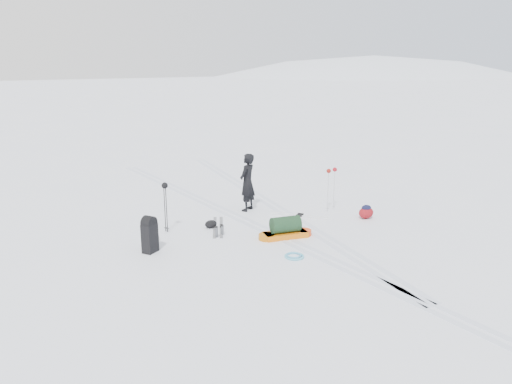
# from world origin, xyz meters

# --- Properties ---
(ground) EXTENTS (200.00, 200.00, 0.00)m
(ground) POSITION_xyz_m (0.00, 0.00, 0.00)
(ground) COLOR white
(ground) RESTS_ON ground
(snow_hill_backdrop) EXTENTS (359.50, 192.00, 162.45)m
(snow_hill_backdrop) POSITION_xyz_m (62.69, 84.02, -69.02)
(snow_hill_backdrop) COLOR silver
(snow_hill_backdrop) RESTS_ON ground
(ski_tracks) EXTENTS (3.38, 17.97, 0.01)m
(ski_tracks) POSITION_xyz_m (0.61, 0.88, 0.00)
(ski_tracks) COLOR silver
(ski_tracks) RESTS_ON ground
(skier) EXTENTS (0.71, 0.65, 1.63)m
(skier) POSITION_xyz_m (0.48, 1.64, 0.81)
(skier) COLOR black
(skier) RESTS_ON ground
(pulk_sled) EXTENTS (1.39, 0.65, 0.51)m
(pulk_sled) POSITION_xyz_m (0.16, -0.74, 0.20)
(pulk_sled) COLOR orange
(pulk_sled) RESTS_ON ground
(expedition_rucksack) EXTENTS (0.63, 0.89, 0.84)m
(expedition_rucksack) POSITION_xyz_m (-2.92, 0.07, 0.39)
(expedition_rucksack) COLOR black
(expedition_rucksack) RESTS_ON ground
(ski_poles_black) EXTENTS (0.15, 0.19, 1.26)m
(ski_poles_black) POSITION_xyz_m (-2.14, 1.11, 1.03)
(ski_poles_black) COLOR black
(ski_poles_black) RESTS_ON ground
(ski_poles_silver) EXTENTS (0.39, 0.18, 1.23)m
(ski_poles_silver) POSITION_xyz_m (2.48, 0.42, 1.03)
(ski_poles_silver) COLOR silver
(ski_poles_silver) RESTS_ON ground
(touring_skis_grey) EXTENTS (0.96, 1.57, 0.06)m
(touring_skis_grey) POSITION_xyz_m (-0.90, 0.75, 0.01)
(touring_skis_grey) COLOR gray
(touring_skis_grey) RESTS_ON ground
(touring_skis_white) EXTENTS (1.19, 1.39, 0.06)m
(touring_skis_white) POSITION_xyz_m (1.43, 0.43, 0.01)
(touring_skis_white) COLOR white
(touring_skis_white) RESTS_ON ground
(rope_coil) EXTENTS (0.51, 0.51, 0.05)m
(rope_coil) POSITION_xyz_m (-0.38, -1.86, 0.03)
(rope_coil) COLOR #59BCD8
(rope_coil) RESTS_ON ground
(small_daypack) EXTENTS (0.50, 0.43, 0.37)m
(small_daypack) POSITION_xyz_m (2.84, -0.63, 0.18)
(small_daypack) COLOR maroon
(small_daypack) RESTS_ON ground
(thermos_pair) EXTENTS (0.28, 0.17, 0.27)m
(thermos_pair) POSITION_xyz_m (-1.16, 0.15, 0.13)
(thermos_pair) COLOR #5C5E64
(thermos_pair) RESTS_ON ground
(stuff_sack) EXTENTS (0.37, 0.32, 0.20)m
(stuff_sack) POSITION_xyz_m (-1.07, 0.81, 0.10)
(stuff_sack) COLOR black
(stuff_sack) RESTS_ON ground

